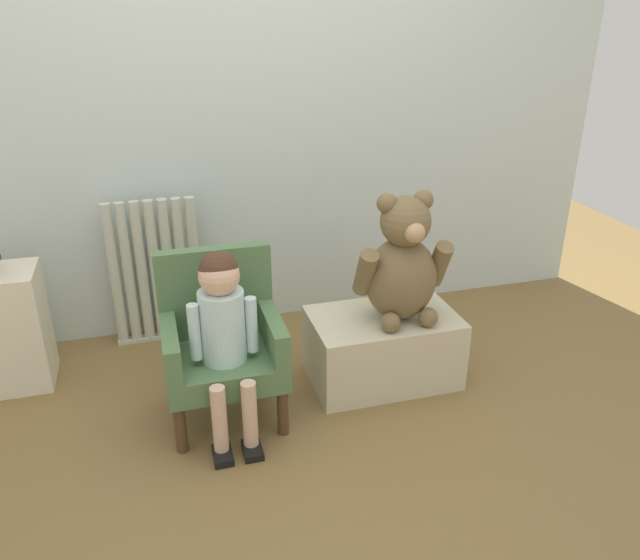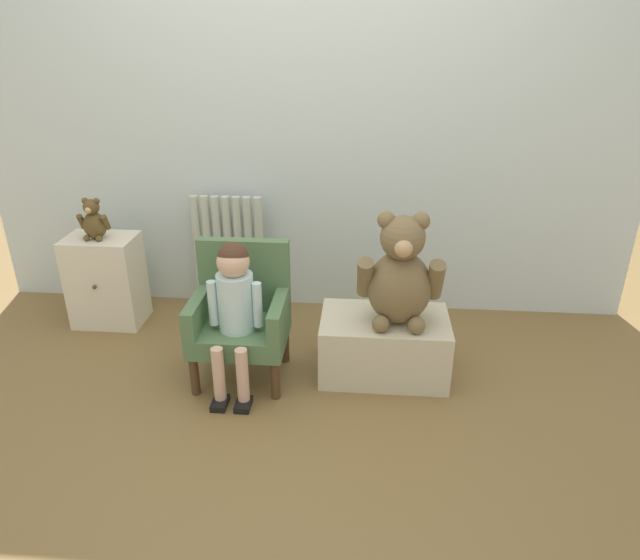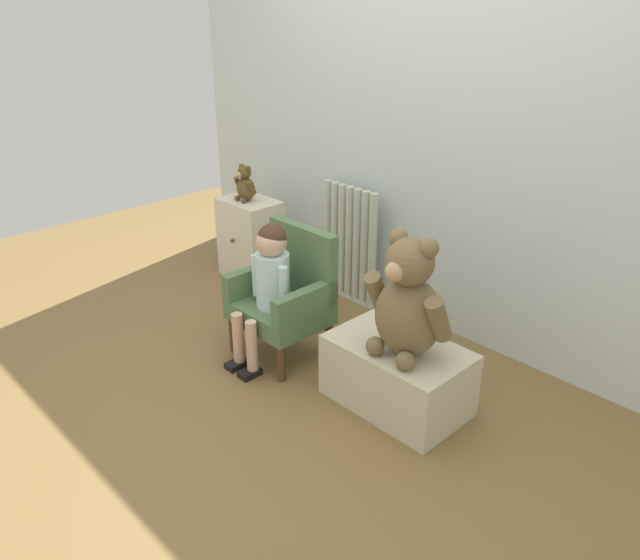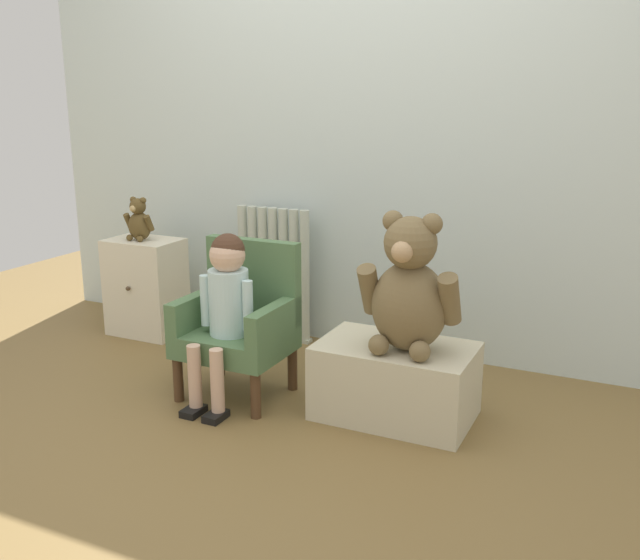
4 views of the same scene
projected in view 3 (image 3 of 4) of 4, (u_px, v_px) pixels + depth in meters
name	position (u px, v px, depth m)	size (l,w,h in m)	color
ground_plane	(240.00, 407.00, 2.86)	(6.00, 6.00, 0.00)	brown
back_wall	(433.00, 107.00, 3.17)	(3.80, 0.05, 2.40)	silver
radiator	(349.00, 244.00, 3.74)	(0.43, 0.05, 0.71)	beige
small_dresser	(251.00, 239.00, 4.08)	(0.39, 0.29, 0.53)	beige
child_armchair	(286.00, 294.00, 3.18)	(0.45, 0.39, 0.67)	#4F7147
child_figure	(269.00, 274.00, 3.05)	(0.25, 0.35, 0.73)	silver
low_bench	(397.00, 375.00, 2.82)	(0.63, 0.39, 0.31)	beige
large_teddy_bear	(408.00, 303.00, 2.60)	(0.40, 0.28, 0.55)	brown
small_teddy_bear	(245.00, 185.00, 3.92)	(0.17, 0.12, 0.23)	brown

